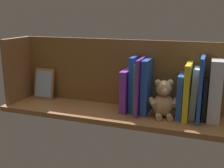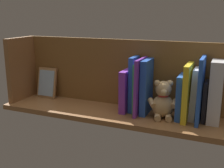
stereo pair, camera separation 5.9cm
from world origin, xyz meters
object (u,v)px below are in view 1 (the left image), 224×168
Objects in this scene: book_0 at (205,100)px; picture_frame_leaning at (44,84)px; dictionary_thick_white at (215,91)px; teddy_bear at (163,100)px.

picture_frame_leaning is (77.37, -2.35, -0.49)cm from book_0.
book_0 is 77.41cm from picture_frame_leaning.
book_0 is (3.61, -0.41, -4.26)cm from dictionary_thick_white.
book_0 is 16.57cm from teddy_bear.
teddy_bear is 1.03× the size of picture_frame_leaning.
picture_frame_leaning is at bearing -1.96° from dictionary_thick_white.
dictionary_thick_white is 5.60cm from book_0.
teddy_bear is (19.83, 2.86, -5.33)cm from dictionary_thick_white.
book_0 is 1.02× the size of teddy_bear.
book_0 is at bearing 178.26° from picture_frame_leaning.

